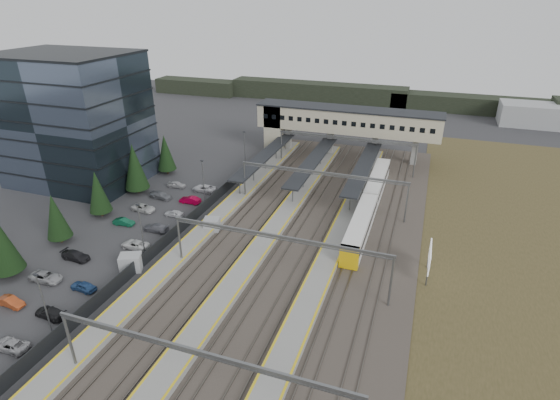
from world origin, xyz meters
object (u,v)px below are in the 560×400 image
at_px(office_building, 73,119).
at_px(relay_cabin_far, 212,225).
at_px(train, 369,204).
at_px(relay_cabin_near, 131,263).
at_px(billboard, 430,258).
at_px(footbridge, 334,122).

relative_size(office_building, relay_cabin_far, 8.66).
bearing_deg(train, relay_cabin_near, -135.37).
distance_m(relay_cabin_near, train, 38.73).
relative_size(relay_cabin_far, billboard, 0.53).
bearing_deg(relay_cabin_near, footbridge, 74.12).
bearing_deg(footbridge, train, -65.06).
xyz_separation_m(office_building, train, (56.00, 3.56, -10.33)).
distance_m(relay_cabin_near, billboard, 39.40).
height_order(train, billboard, billboard).
bearing_deg(billboard, relay_cabin_near, -162.96).
distance_m(office_building, billboard, 67.82).
xyz_separation_m(relay_cabin_near, train, (27.56, 27.21, 0.70)).
bearing_deg(train, office_building, -176.36).
height_order(relay_cabin_near, train, train).
distance_m(office_building, relay_cabin_near, 38.60).
height_order(office_building, billboard, office_building).
distance_m(relay_cabin_far, billboard, 32.38).
relative_size(relay_cabin_near, footbridge, 0.08).
distance_m(footbridge, train, 29.78).
height_order(relay_cabin_far, footbridge, footbridge).
height_order(relay_cabin_far, billboard, billboard).
bearing_deg(footbridge, relay_cabin_near, -105.88).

